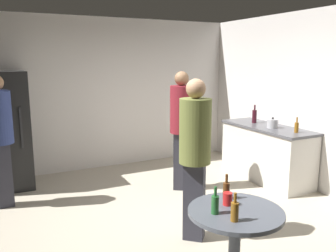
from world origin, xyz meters
TOP-DOWN VIEW (x-y plane):
  - ground_plane at (0.00, 0.00)m, footprint 5.20×5.20m
  - wall_back at (0.00, 2.63)m, footprint 5.32×0.06m
  - wall_side_right at (2.63, 0.00)m, footprint 0.06×5.20m
  - refrigerator at (-1.56, 2.20)m, footprint 0.70×0.68m
  - kitchen_counter at (2.28, 0.72)m, footprint 0.64×1.67m
  - kettle at (2.23, 0.56)m, footprint 0.24×0.17m
  - wine_bottle_on_counter at (2.28, 1.05)m, footprint 0.08×0.08m
  - beer_bottle_on_counter at (2.30, 0.13)m, footprint 0.06×0.06m
  - foreground_table at (0.04, -1.39)m, footprint 0.80×0.80m
  - beer_bottle_amber at (-0.09, -1.55)m, footprint 0.06×0.06m
  - beer_bottle_brown at (0.11, -1.15)m, footprint 0.06×0.06m
  - beer_bottle_green at (-0.15, -1.36)m, footprint 0.06×0.06m
  - plastic_cup_red at (0.05, -1.27)m, footprint 0.08×0.08m
  - person_in_maroon_shirt at (0.80, 0.95)m, footprint 0.47×0.47m
  - person_in_olive_shirt at (0.20, -0.46)m, footprint 0.48×0.48m

SIDE VIEW (x-z plane):
  - ground_plane at x=0.00m, z-range -0.10..0.00m
  - kitchen_counter at x=2.28m, z-range 0.00..0.90m
  - foreground_table at x=0.04m, z-range 0.26..1.00m
  - plastic_cup_red at x=0.05m, z-range 0.73..0.85m
  - beer_bottle_amber at x=-0.09m, z-range 0.70..0.93m
  - beer_bottle_brown at x=0.11m, z-range 0.70..0.93m
  - beer_bottle_green at x=-0.15m, z-range 0.70..0.93m
  - refrigerator at x=-1.56m, z-range 0.00..1.80m
  - kettle at x=2.23m, z-range 0.88..1.06m
  - beer_bottle_on_counter at x=2.30m, z-range 0.87..1.10m
  - wine_bottle_on_counter at x=2.28m, z-range 0.86..1.17m
  - person_in_olive_shirt at x=0.20m, z-range 0.16..1.93m
  - person_in_maroon_shirt at x=0.80m, z-range 0.16..1.96m
  - wall_back at x=0.00m, z-range 0.00..2.70m
  - wall_side_right at x=2.63m, z-range 0.00..2.70m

